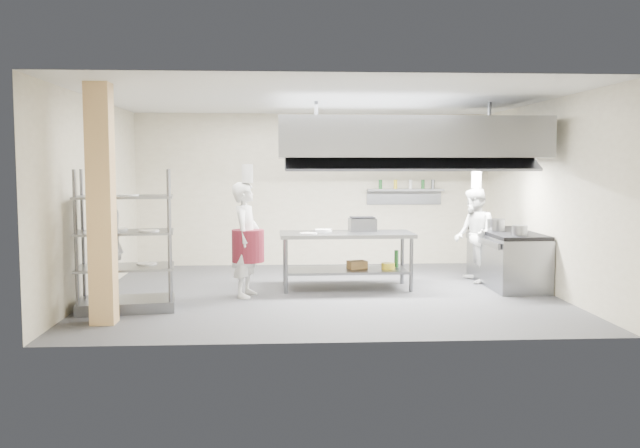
{
  "coord_description": "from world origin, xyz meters",
  "views": [
    {
      "loc": [
        -0.68,
        -10.44,
        1.99
      ],
      "look_at": [
        -0.05,
        0.2,
        1.06
      ],
      "focal_mm": 38.0,
      "sensor_mm": 36.0,
      "label": 1
    }
  ],
  "objects": [
    {
      "name": "chef_line",
      "position": [
        2.6,
        0.77,
        0.81
      ],
      "size": [
        0.62,
        0.79,
        1.61
      ],
      "primitive_type": "imported",
      "rotation": [
        0.0,
        0.0,
        -1.58
      ],
      "color": "white",
      "rests_on": "floor"
    },
    {
      "name": "wall_right",
      "position": [
        3.5,
        0.0,
        1.5
      ],
      "size": [
        0.0,
        6.0,
        6.0
      ],
      "primitive_type": "plane",
      "rotation": [
        1.57,
        0.0,
        -1.57
      ],
      "color": "#BBB094",
      "rests_on": "ground"
    },
    {
      "name": "hood_strip_a",
      "position": [
        0.4,
        0.4,
        2.08
      ],
      "size": [
        1.6,
        0.12,
        0.04
      ],
      "primitive_type": "cube",
      "color": "white",
      "rests_on": "exhaust_hood"
    },
    {
      "name": "wall_shelf",
      "position": [
        1.8,
        2.84,
        1.5
      ],
      "size": [
        1.5,
        0.28,
        0.04
      ],
      "primitive_type": "cube",
      "color": "gray",
      "rests_on": "wall_back"
    },
    {
      "name": "island_worktop",
      "position": [
        0.38,
        0.33,
        0.88
      ],
      "size": [
        2.14,
        0.92,
        0.06
      ],
      "primitive_type": "cube",
      "rotation": [
        0.0,
        0.0,
        0.02
      ],
      "color": "gray",
      "rests_on": "island"
    },
    {
      "name": "island_undershelf",
      "position": [
        0.38,
        0.33,
        0.3
      ],
      "size": [
        1.97,
        0.83,
        0.04
      ],
      "primitive_type": "cube",
      "rotation": [
        0.0,
        0.0,
        0.02
      ],
      "color": "slate",
      "rests_on": "island"
    },
    {
      "name": "hood_strip_b",
      "position": [
        2.2,
        0.4,
        2.08
      ],
      "size": [
        1.6,
        0.12,
        0.04
      ],
      "primitive_type": "cube",
      "color": "white",
      "rests_on": "exhaust_hood"
    },
    {
      "name": "pass_rack",
      "position": [
        -2.8,
        -1.1,
        0.97
      ],
      "size": [
        1.38,
        0.93,
        1.94
      ],
      "primitive_type": null,
      "rotation": [
        0.0,
        0.0,
        0.14
      ],
      "color": "slate",
      "rests_on": "floor"
    },
    {
      "name": "floor",
      "position": [
        0.0,
        0.0,
        0.0
      ],
      "size": [
        7.0,
        7.0,
        0.0
      ],
      "primitive_type": "plane",
      "color": "#2F2F32",
      "rests_on": "ground"
    },
    {
      "name": "chef_head",
      "position": [
        -1.19,
        -0.26,
        0.87
      ],
      "size": [
        0.55,
        0.71,
        1.74
      ],
      "primitive_type": "imported",
      "rotation": [
        0.0,
        0.0,
        1.33
      ],
      "color": "silver",
      "rests_on": "floor"
    },
    {
      "name": "column",
      "position": [
        -2.9,
        -1.9,
        1.5
      ],
      "size": [
        0.3,
        0.3,
        3.0
      ],
      "primitive_type": "cube",
      "color": "#E2B374",
      "rests_on": "floor"
    },
    {
      "name": "wicker_basket",
      "position": [
        0.56,
        0.33,
        0.38
      ],
      "size": [
        0.34,
        0.28,
        0.13
      ],
      "primitive_type": "cube",
      "rotation": [
        0.0,
        0.0,
        0.3
      ],
      "color": "olive",
      "rests_on": "island_undershelf"
    },
    {
      "name": "ceiling",
      "position": [
        0.0,
        0.0,
        3.0
      ],
      "size": [
        7.0,
        7.0,
        0.0
      ],
      "primitive_type": "plane",
      "rotation": [
        3.14,
        0.0,
        0.0
      ],
      "color": "silver",
      "rests_on": "wall_back"
    },
    {
      "name": "stockpot",
      "position": [
        2.89,
        0.54,
        1.0
      ],
      "size": [
        0.29,
        0.29,
        0.2
      ],
      "primitive_type": "cylinder",
      "color": "gray",
      "rests_on": "range_top"
    },
    {
      "name": "range_top",
      "position": [
        3.08,
        0.5,
        0.87
      ],
      "size": [
        0.78,
        1.96,
        0.06
      ],
      "primitive_type": "cube",
      "color": "black",
      "rests_on": "cooking_range"
    },
    {
      "name": "wall_left",
      "position": [
        -3.5,
        0.0,
        1.5
      ],
      "size": [
        0.0,
        6.0,
        6.0
      ],
      "primitive_type": "plane",
      "rotation": [
        1.57,
        0.0,
        1.57
      ],
      "color": "#BBB094",
      "rests_on": "ground"
    },
    {
      "name": "island",
      "position": [
        0.38,
        0.33,
        0.46
      ],
      "size": [
        2.14,
        0.92,
        0.91
      ],
      "primitive_type": null,
      "rotation": [
        0.0,
        0.0,
        0.02
      ],
      "color": "gray",
      "rests_on": "floor"
    },
    {
      "name": "plate_stack",
      "position": [
        -2.8,
        -1.1,
        0.62
      ],
      "size": [
        0.28,
        0.28,
        0.05
      ],
      "primitive_type": "cylinder",
      "color": "white",
      "rests_on": "pass_rack"
    },
    {
      "name": "wall_back",
      "position": [
        0.0,
        3.0,
        1.5
      ],
      "size": [
        7.0,
        0.0,
        7.0
      ],
      "primitive_type": "plane",
      "rotation": [
        1.57,
        0.0,
        0.0
      ],
      "color": "#BBB094",
      "rests_on": "ground"
    },
    {
      "name": "exhaust_hood",
      "position": [
        1.3,
        0.4,
        2.4
      ],
      "size": [
        4.0,
        2.5,
        0.6
      ],
      "primitive_type": "cube",
      "color": "gray",
      "rests_on": "ceiling"
    },
    {
      "name": "chef_plating",
      "position": [
        -3.0,
        -1.32,
        0.91
      ],
      "size": [
        0.78,
        1.15,
        1.81
      ],
      "primitive_type": "imported",
      "rotation": [
        0.0,
        0.0,
        -1.22
      ],
      "color": "silver",
      "rests_on": "floor"
    },
    {
      "name": "griddle",
      "position": [
        0.67,
        0.54,
        1.02
      ],
      "size": [
        0.45,
        0.35,
        0.21
      ],
      "primitive_type": "cube",
      "rotation": [
        0.0,
        0.0,
        0.04
      ],
      "color": "slate",
      "rests_on": "island_worktop"
    },
    {
      "name": "cooking_range",
      "position": [
        3.08,
        0.5,
        0.42
      ],
      "size": [
        0.8,
        2.0,
        0.84
      ],
      "primitive_type": "cube",
      "color": "gray",
      "rests_on": "floor"
    }
  ]
}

